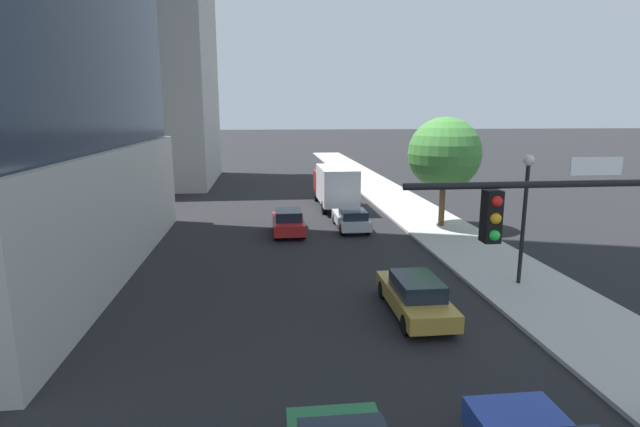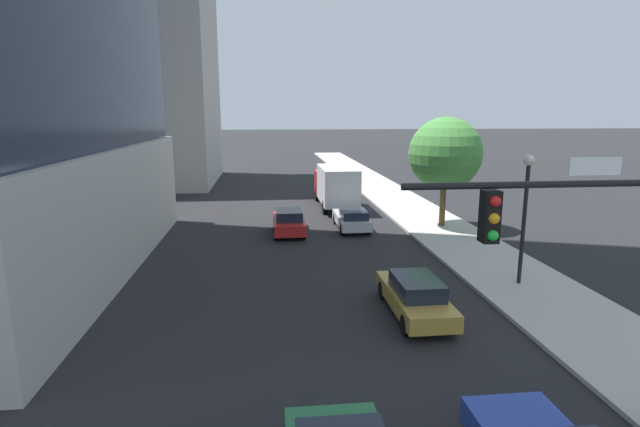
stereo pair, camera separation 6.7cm
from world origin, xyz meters
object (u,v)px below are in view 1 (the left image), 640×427
Objects in this scene: traffic_light_pole at (594,247)px; car_gold at (415,296)px; street_tree at (445,154)px; construction_building at (142,50)px; box_truck at (335,185)px; car_red at (288,222)px; street_lamp at (525,199)px; car_silver at (351,219)px.

traffic_light_pole is 1.31× the size of car_gold.
street_tree is at bearing 78.21° from traffic_light_pole.
construction_building is 25.50m from box_truck.
construction_building is at bearing 119.14° from car_red.
construction_building is 6.09× the size of street_lamp.
car_silver is (-1.54, 19.82, -3.68)m from traffic_light_pole.
construction_building is 47.01m from traffic_light_pole.
car_gold reaches higher than car_silver.
car_red is (12.92, -23.17, -12.24)m from construction_building.
construction_building is at bearing 126.63° from car_silver.
construction_building is at bearing 113.38° from traffic_light_pole.
construction_building reaches higher than box_truck.
traffic_light_pole reaches higher than car_red.
construction_building is 6.84× the size of car_gold.
street_lamp is (3.60, 9.17, -0.69)m from traffic_light_pole.
street_tree is 1.55× the size of car_red.
street_lamp is at bearing -56.59° from construction_building.
traffic_light_pole is (18.33, -42.42, -8.61)m from construction_building.
car_red is (-9.53, -0.47, -3.87)m from street_tree.
street_lamp is at bearing 68.57° from traffic_light_pole.
street_lamp is at bearing -92.81° from street_tree.
construction_building is 7.29× the size of car_silver.
traffic_light_pole is at bearing -85.57° from car_silver.
box_truck is at bearing 93.28° from traffic_light_pole.
street_lamp is 1.20× the size of car_silver.
car_gold is (-1.54, 6.81, -3.62)m from traffic_light_pole.
construction_building is 33.01m from street_tree.
car_gold is at bearing -155.31° from street_lamp.
car_red is (-3.88, -0.57, 0.05)m from car_silver.
traffic_light_pole is at bearing -74.29° from car_red.
street_tree is 10.30m from car_red.
car_red is at bearing 107.31° from car_gold.
car_silver is at bearing -53.37° from construction_building.
box_truck is at bearing 62.94° from car_red.
car_silver is at bearing 115.73° from street_lamp.
car_red is at bearing -60.86° from construction_building.
street_lamp reaches higher than car_silver.
street_lamp is at bearing 24.69° from car_gold.
street_lamp is 0.69× the size of box_truck.
construction_building is 30.72m from car_silver.
construction_building reaches higher than street_tree.
traffic_light_pole reaches higher than car_gold.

